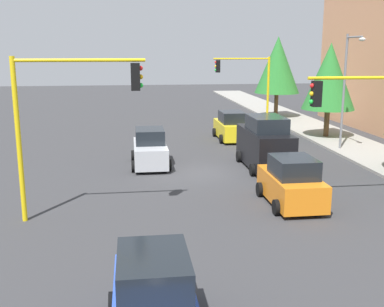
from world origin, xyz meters
name	(u,v)px	position (x,y,z in m)	size (l,w,h in m)	color
ground_plane	(203,172)	(0.00, 0.00, 0.00)	(120.00, 120.00, 0.00)	#353538
sidewalk_kerb	(352,145)	(-5.00, 10.50, 0.07)	(80.00, 4.00, 0.15)	gray
lane_arrow_near	(157,287)	(11.51, -3.00, 0.01)	(2.40, 1.10, 1.10)	silver
traffic_signal_near_left	(372,113)	(6.00, 5.62, 3.71)	(0.36, 4.59, 5.22)	yellow
traffic_signal_near_right	(68,106)	(6.00, -5.73, 4.16)	(0.36, 4.59, 5.90)	yellow
traffic_signal_far_left	(246,77)	(-14.00, 5.68, 3.93)	(0.36, 4.59, 5.54)	yellow
street_lamp_curbside	(348,80)	(-3.61, 9.20, 4.35)	(2.15, 0.28, 7.00)	slate
tree_roadside_far	(278,65)	(-18.00, 9.50, 4.75)	(3.97, 3.97, 7.24)	brown
tree_roadside_mid	(330,77)	(-8.00, 10.00, 4.29)	(3.60, 3.60, 6.56)	brown
delivery_van_black	(265,144)	(-0.38, 3.33, 1.28)	(4.80, 2.22, 2.77)	black
car_blue	(154,306)	(13.95, -3.19, 0.90)	(3.95, 2.02, 1.98)	blue
car_yellow	(231,127)	(-8.36, 3.27, 0.90)	(4.14, 2.04, 1.98)	yellow
car_silver	(150,149)	(-1.72, -2.59, 0.90)	(3.97, 2.02, 1.98)	#B2B5BA
car_orange	(291,183)	(5.51, 2.74, 0.90)	(3.74, 2.10, 1.98)	orange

